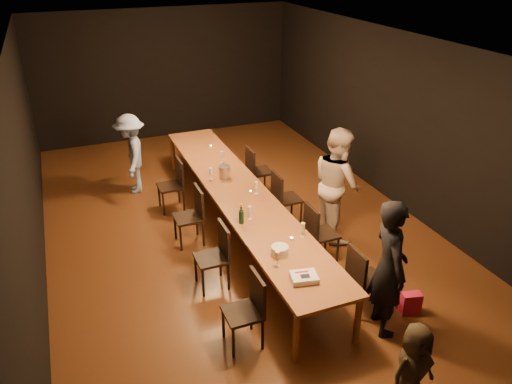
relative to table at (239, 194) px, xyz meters
name	(u,v)px	position (x,y,z in m)	size (l,w,h in m)	color
ground	(240,232)	(0.00, 0.00, -0.70)	(10.00, 10.00, 0.00)	#442311
room_shell	(238,111)	(0.00, 0.00, 1.38)	(6.04, 10.04, 3.02)	black
table	(239,194)	(0.00, 0.00, 0.00)	(0.90, 6.00, 0.75)	brown
chair_right_0	(368,279)	(0.85, -2.40, -0.24)	(0.42, 0.42, 0.93)	black
chair_right_1	(322,233)	(0.85, -1.20, -0.24)	(0.42, 0.42, 0.93)	black
chair_right_2	(287,198)	(0.85, 0.00, -0.24)	(0.42, 0.42, 0.93)	black
chair_right_3	(260,171)	(0.85, 1.20, -0.24)	(0.42, 0.42, 0.93)	black
chair_left_0	(242,312)	(-0.85, -2.40, -0.24)	(0.42, 0.42, 0.93)	black
chair_left_1	(211,257)	(-0.85, -1.20, -0.24)	(0.42, 0.42, 0.93)	black
chair_left_2	(188,217)	(-0.85, 0.00, -0.24)	(0.42, 0.42, 0.93)	black
chair_left_3	(170,186)	(-0.85, 1.20, -0.24)	(0.42, 0.42, 0.93)	black
woman_birthday	(389,268)	(0.85, -2.77, 0.18)	(0.64, 0.42, 1.76)	black
woman_tan	(337,184)	(1.41, -0.62, 0.21)	(0.88, 0.69, 1.82)	beige
man_blue	(132,154)	(-1.33, 2.19, 0.06)	(0.98, 0.56, 1.52)	#8AA1D5
child	(412,370)	(0.37, -3.90, -0.17)	(0.52, 0.34, 1.07)	#392D20
gift_bag_red	(411,303)	(1.34, -2.70, -0.55)	(0.25, 0.14, 0.30)	#D72048
gift_bag_blue	(392,289)	(1.29, -2.37, -0.55)	(0.25, 0.17, 0.31)	#2950B4
birthday_cake	(304,277)	(-0.10, -2.45, 0.08)	(0.35, 0.30, 0.07)	white
plate_stack	(280,251)	(-0.14, -1.87, 0.11)	(0.22, 0.22, 0.12)	silver
champagne_bottle	(241,214)	(-0.31, -0.95, 0.20)	(0.07, 0.07, 0.30)	black
ice_bucket	(225,172)	(-0.04, 0.58, 0.15)	(0.19, 0.19, 0.21)	#A9A8AD
wineglass_0	(277,259)	(-0.27, -2.08, 0.15)	(0.06, 0.06, 0.21)	beige
wineglass_1	(303,230)	(0.32, -1.59, 0.15)	(0.06, 0.06, 0.21)	beige
wineglass_2	(250,213)	(-0.17, -0.89, 0.15)	(0.06, 0.06, 0.21)	silver
wineglass_3	(256,188)	(0.22, -0.18, 0.15)	(0.06, 0.06, 0.21)	beige
wineglass_4	(211,174)	(-0.28, 0.60, 0.15)	(0.06, 0.06, 0.21)	silver
wineglass_5	(222,157)	(0.13, 1.22, 0.15)	(0.06, 0.06, 0.21)	silver
tealight_near	(292,239)	(0.15, -1.61, 0.06)	(0.05, 0.05, 0.03)	#B2B7B2
tealight_mid	(251,192)	(0.15, -0.12, 0.06)	(0.05, 0.05, 0.03)	#B2B7B2
tealight_far	(211,147)	(0.15, 1.98, 0.06)	(0.05, 0.05, 0.03)	#B2B7B2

